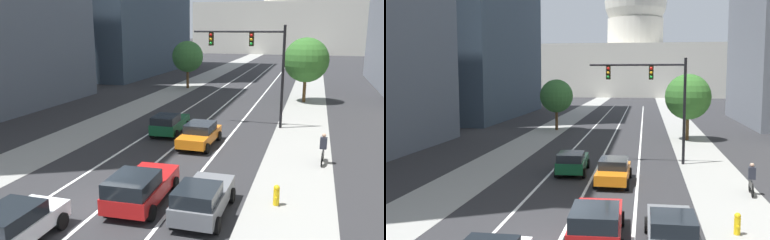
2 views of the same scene
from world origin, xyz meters
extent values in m
plane|color=#2B2B2D|center=(0.00, 40.00, 0.00)|extent=(400.00, 400.00, 0.00)
cube|color=gray|center=(-7.48, 35.00, 0.01)|extent=(3.76, 130.00, 0.01)
cube|color=gray|center=(7.48, 35.00, 0.01)|extent=(3.76, 130.00, 0.01)
cube|color=white|center=(-2.80, 25.00, 0.01)|extent=(0.16, 90.00, 0.01)
cube|color=white|center=(0.00, 25.00, 0.01)|extent=(0.16, 90.00, 0.01)
cube|color=white|center=(2.80, 25.00, 0.01)|extent=(0.16, 90.00, 0.01)
cube|color=beige|center=(0.00, 112.97, 7.02)|extent=(51.70, 27.90, 14.03)
cube|color=orange|center=(1.40, 9.95, 0.61)|extent=(1.84, 4.43, 0.59)
cube|color=black|center=(1.40, 10.08, 1.17)|extent=(1.67, 2.17, 0.53)
cylinder|color=black|center=(0.54, 11.46, 0.32)|extent=(0.23, 0.64, 0.64)
cylinder|color=black|center=(2.31, 11.43, 0.32)|extent=(0.23, 0.64, 0.64)
cylinder|color=black|center=(0.49, 8.47, 0.32)|extent=(0.23, 0.64, 0.64)
cylinder|color=black|center=(2.27, 8.44, 0.32)|extent=(0.23, 0.64, 0.64)
cube|color=#14512D|center=(-1.40, 12.29, 0.66)|extent=(1.88, 4.33, 0.68)
cube|color=black|center=(-1.36, 11.23, 1.25)|extent=(1.65, 2.10, 0.50)
cylinder|color=black|center=(-2.31, 13.70, 0.32)|extent=(0.25, 0.65, 0.64)
cylinder|color=black|center=(-0.61, 13.77, 0.32)|extent=(0.25, 0.65, 0.64)
cylinder|color=black|center=(-2.19, 10.81, 0.32)|extent=(0.25, 0.65, 0.64)
cylinder|color=black|center=(-0.49, 10.88, 0.32)|extent=(0.25, 0.65, 0.64)
cube|color=silver|center=(-1.40, -3.47, 0.62)|extent=(1.78, 4.07, 0.59)
cube|color=black|center=(-1.40, -3.74, 1.17)|extent=(1.63, 2.21, 0.52)
cylinder|color=black|center=(-2.29, -2.09, 0.32)|extent=(0.22, 0.64, 0.64)
cylinder|color=black|center=(-0.53, -2.08, 0.32)|extent=(0.22, 0.64, 0.64)
cube|color=red|center=(1.40, 1.04, 0.65)|extent=(2.06, 4.68, 0.65)
cube|color=black|center=(1.44, -0.08, 1.27)|extent=(1.82, 2.40, 0.59)
cylinder|color=black|center=(0.40, 2.57, 0.32)|extent=(0.24, 0.65, 0.64)
cylinder|color=black|center=(2.28, 2.65, 0.32)|extent=(0.24, 0.65, 0.64)
cylinder|color=black|center=(0.52, -0.56, 0.32)|extent=(0.24, 0.65, 0.64)
cylinder|color=black|center=(2.40, -0.49, 0.32)|extent=(0.24, 0.65, 0.64)
cube|color=slate|center=(4.20, 0.67, 0.66)|extent=(1.73, 4.16, 0.67)
cube|color=black|center=(4.21, -0.33, 1.26)|extent=(1.58, 1.92, 0.53)
cylinder|color=black|center=(3.34, 2.08, 0.32)|extent=(0.22, 0.64, 0.64)
cylinder|color=black|center=(5.05, 2.09, 0.32)|extent=(0.22, 0.64, 0.64)
cylinder|color=black|center=(3.35, -0.75, 0.32)|extent=(0.22, 0.64, 0.64)
cylinder|color=black|center=(5.06, -0.74, 0.32)|extent=(0.22, 0.64, 0.64)
cylinder|color=black|center=(5.90, 16.11, 3.75)|extent=(0.20, 0.20, 7.49)
cylinder|color=black|center=(2.55, 16.11, 7.01)|extent=(6.70, 0.14, 0.14)
cube|color=black|center=(3.56, 16.11, 6.46)|extent=(0.32, 0.28, 0.96)
sphere|color=red|center=(3.56, 15.96, 6.76)|extent=(0.20, 0.20, 0.20)
sphere|color=orange|center=(3.56, 15.96, 6.46)|extent=(0.20, 0.20, 0.20)
sphere|color=green|center=(3.56, 15.96, 6.16)|extent=(0.20, 0.20, 0.20)
cube|color=black|center=(0.54, 16.11, 6.46)|extent=(0.32, 0.28, 0.96)
sphere|color=red|center=(0.54, 15.96, 6.76)|extent=(0.20, 0.20, 0.20)
sphere|color=orange|center=(0.54, 15.96, 6.46)|extent=(0.20, 0.20, 0.20)
sphere|color=green|center=(0.54, 15.96, 6.16)|extent=(0.20, 0.20, 0.20)
cylinder|color=yellow|center=(6.90, 2.34, 0.35)|extent=(0.26, 0.26, 0.70)
sphere|color=yellow|center=(6.90, 2.34, 0.78)|extent=(0.26, 0.26, 0.26)
cylinder|color=yellow|center=(6.90, 2.18, 0.39)|extent=(0.10, 0.12, 0.10)
cylinder|color=black|center=(8.77, 8.02, 0.33)|extent=(0.11, 0.66, 0.66)
cylinder|color=black|center=(8.86, 9.06, 0.33)|extent=(0.11, 0.66, 0.66)
cube|color=black|center=(8.82, 8.54, 0.55)|extent=(0.15, 1.00, 0.36)
cube|color=#262833|center=(8.82, 8.49, 1.18)|extent=(0.38, 0.31, 0.64)
sphere|color=tan|center=(8.82, 8.56, 1.61)|extent=(0.22, 0.22, 0.22)
cylinder|color=#51381E|center=(7.21, 27.79, 1.32)|extent=(0.32, 0.32, 2.64)
sphere|color=#326828|center=(7.21, 27.79, 4.17)|extent=(4.38, 4.38, 4.38)
cylinder|color=#51381E|center=(-6.72, 33.33, 1.27)|extent=(0.32, 0.32, 2.54)
sphere|color=#326630|center=(-6.72, 33.33, 3.85)|extent=(3.74, 3.74, 3.74)
camera|label=1|loc=(8.13, -13.99, 7.36)|focal=38.17mm
camera|label=2|loc=(3.19, -15.60, 6.47)|focal=41.49mm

